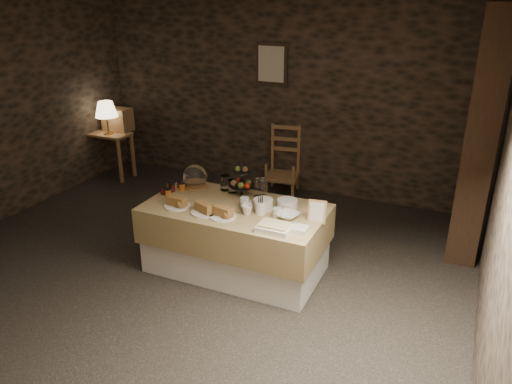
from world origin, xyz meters
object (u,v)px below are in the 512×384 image
at_px(timber_column, 480,143).
at_px(chair, 284,163).
at_px(buffet_table, 235,234).
at_px(table_lamp, 106,110).
at_px(wine_rack, 118,119).
at_px(console_table, 109,141).
at_px(fruit_stand, 242,183).

bearing_deg(timber_column, chair, 157.13).
height_order(buffet_table, table_lamp, table_lamp).
bearing_deg(buffet_table, timber_column, 29.35).
bearing_deg(wine_rack, table_lamp, -90.00).
relative_size(console_table, wine_rack, 1.64).
relative_size(console_table, timber_column, 0.27).
bearing_deg(fruit_stand, chair, 97.76).
bearing_deg(console_table, fruit_stand, -25.31).
bearing_deg(chair, console_table, -177.09).
bearing_deg(table_lamp, fruit_stand, -24.87).
relative_size(buffet_table, wine_rack, 4.25).
bearing_deg(wine_rack, timber_column, -7.53).
relative_size(table_lamp, wine_rack, 1.16).
distance_m(table_lamp, fruit_stand, 3.12).
distance_m(console_table, timber_column, 5.13).
distance_m(buffet_table, wine_rack, 3.46).
bearing_deg(timber_column, table_lamp, 175.07).
bearing_deg(chair, table_lamp, -175.80).
xyz_separation_m(table_lamp, chair, (2.56, 0.60, -0.64)).
xyz_separation_m(wine_rack, fruit_stand, (2.82, -1.54, -0.02)).
relative_size(console_table, table_lamp, 1.41).
relative_size(console_table, chair, 0.94).
distance_m(console_table, fruit_stand, 3.19).
bearing_deg(fruit_stand, table_lamp, 155.13).
height_order(console_table, fruit_stand, fruit_stand).
bearing_deg(fruit_stand, wine_rack, 151.40).
height_order(table_lamp, fruit_stand, table_lamp).
bearing_deg(timber_column, fruit_stand, -158.09).
relative_size(table_lamp, fruit_stand, 1.40).
bearing_deg(table_lamp, timber_column, -4.93).
distance_m(buffet_table, timber_column, 2.58).
relative_size(wine_rack, timber_column, 0.16).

